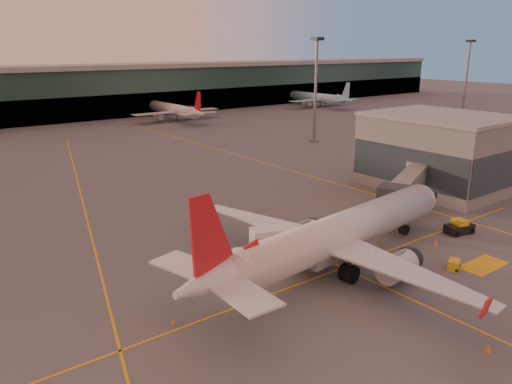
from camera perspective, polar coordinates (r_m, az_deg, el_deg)
ground at (r=49.99m, az=10.15°, el=-11.92°), size 600.00×600.00×0.00m
taxi_markings at (r=81.54m, az=-17.23°, el=-1.14°), size 100.12×173.00×0.01m
terminal at (r=174.82m, az=-26.64°, el=9.80°), size 400.00×20.00×17.60m
gate_building at (r=90.26m, az=20.23°, el=4.35°), size 18.40×22.40×12.60m
mast_east_near at (r=127.11m, az=6.86°, el=12.33°), size 2.40×2.40×25.60m
mast_east_far at (r=189.06m, az=22.99°, el=12.46°), size 2.40×2.40×25.60m
main_airplane at (r=53.97m, az=9.00°, el=-5.03°), size 40.56×36.66×12.24m
jet_bridge at (r=76.29m, az=17.13°, el=0.92°), size 19.58×10.89×6.00m
catering_truck at (r=56.30m, az=2.14°, el=-5.77°), size 5.62×3.81×4.02m
gpu_cart at (r=59.18m, az=21.69°, el=-7.71°), size 2.05×1.64×1.05m
pushback_tug at (r=70.20m, az=22.23°, el=-3.79°), size 4.00×2.70×1.89m
cone_nose at (r=69.51m, az=21.55°, el=-4.36°), size 0.42×0.42×0.53m
cone_tail at (r=45.78m, az=-9.44°, el=-14.35°), size 0.42×0.42×0.54m
cone_wing_right at (r=45.60m, az=25.03°, el=-15.88°), size 0.48×0.48×0.61m
cone_fwd at (r=65.37m, az=19.90°, el=-5.45°), size 0.46×0.46×0.59m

